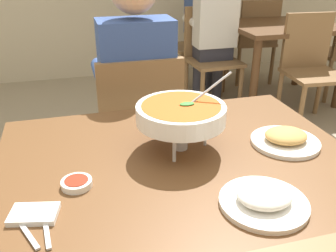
{
  "coord_description": "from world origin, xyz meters",
  "views": [
    {
      "loc": [
        -0.32,
        -1.0,
        1.36
      ],
      "look_at": [
        0.0,
        0.15,
        0.79
      ],
      "focal_mm": 39.49,
      "sensor_mm": 36.0,
      "label": 1
    }
  ],
  "objects_px": {
    "diner_main": "(136,83)",
    "sauce_dish": "(77,183)",
    "chair_bg_left": "(210,51)",
    "chair_bg_right": "(310,63)",
    "rice_plate": "(264,199)",
    "appetizer_plate": "(286,139)",
    "patron_bg_middle": "(203,17)",
    "dining_table_main": "(180,186)",
    "chair_diner_main": "(139,127)",
    "dining_table_far": "(283,38)",
    "chair_bg_middle": "(202,39)",
    "patron_bg_left": "(214,26)",
    "curry_bowl": "(181,114)",
    "chair_bg_corner": "(255,37)"
  },
  "relations": [
    {
      "from": "appetizer_plate",
      "to": "chair_bg_left",
      "type": "height_order",
      "value": "chair_bg_left"
    },
    {
      "from": "appetizer_plate",
      "to": "chair_bg_right",
      "type": "bearing_deg",
      "value": 51.96
    },
    {
      "from": "diner_main",
      "to": "chair_bg_left",
      "type": "height_order",
      "value": "diner_main"
    },
    {
      "from": "chair_diner_main",
      "to": "chair_bg_right",
      "type": "bearing_deg",
      "value": 26.94
    },
    {
      "from": "dining_table_main",
      "to": "patron_bg_left",
      "type": "bearing_deg",
      "value": 65.61
    },
    {
      "from": "chair_diner_main",
      "to": "chair_bg_left",
      "type": "xyz_separation_m",
      "value": [
        0.95,
        1.41,
        0.0
      ]
    },
    {
      "from": "chair_diner_main",
      "to": "rice_plate",
      "type": "xyz_separation_m",
      "value": [
        0.14,
        -1.03,
        0.25
      ]
    },
    {
      "from": "chair_bg_corner",
      "to": "sauce_dish",
      "type": "bearing_deg",
      "value": -126.51
    },
    {
      "from": "diner_main",
      "to": "sauce_dish",
      "type": "relative_size",
      "value": 14.56
    },
    {
      "from": "diner_main",
      "to": "chair_bg_right",
      "type": "height_order",
      "value": "diner_main"
    },
    {
      "from": "chair_bg_left",
      "to": "patron_bg_middle",
      "type": "xyz_separation_m",
      "value": [
        0.07,
        0.42,
        0.24
      ]
    },
    {
      "from": "dining_table_main",
      "to": "chair_bg_right",
      "type": "distance_m",
      "value": 2.24
    },
    {
      "from": "dining_table_main",
      "to": "chair_bg_middle",
      "type": "relative_size",
      "value": 1.31
    },
    {
      "from": "rice_plate",
      "to": "chair_bg_right",
      "type": "distance_m",
      "value": 2.38
    },
    {
      "from": "dining_table_main",
      "to": "curry_bowl",
      "type": "bearing_deg",
      "value": 71.88
    },
    {
      "from": "patron_bg_left",
      "to": "diner_main",
      "type": "bearing_deg",
      "value": -125.44
    },
    {
      "from": "chair_bg_left",
      "to": "patron_bg_middle",
      "type": "bearing_deg",
      "value": 80.08
    },
    {
      "from": "chair_bg_middle",
      "to": "diner_main",
      "type": "bearing_deg",
      "value": -119.55
    },
    {
      "from": "chair_bg_left",
      "to": "chair_bg_right",
      "type": "height_order",
      "value": "same"
    },
    {
      "from": "rice_plate",
      "to": "chair_bg_middle",
      "type": "relative_size",
      "value": 0.27
    },
    {
      "from": "rice_plate",
      "to": "chair_bg_middle",
      "type": "xyz_separation_m",
      "value": [
        0.91,
        2.93,
        -0.25
      ]
    },
    {
      "from": "chair_diner_main",
      "to": "sauce_dish",
      "type": "distance_m",
      "value": 0.91
    },
    {
      "from": "curry_bowl",
      "to": "chair_bg_right",
      "type": "bearing_deg",
      "value": 43.18
    },
    {
      "from": "curry_bowl",
      "to": "appetizer_plate",
      "type": "xyz_separation_m",
      "value": [
        0.37,
        -0.07,
        -0.11
      ]
    },
    {
      "from": "dining_table_far",
      "to": "patron_bg_left",
      "type": "height_order",
      "value": "patron_bg_left"
    },
    {
      "from": "curry_bowl",
      "to": "patron_bg_left",
      "type": "bearing_deg",
      "value": 65.41
    },
    {
      "from": "appetizer_plate",
      "to": "chair_bg_middle",
      "type": "relative_size",
      "value": 0.27
    },
    {
      "from": "patron_bg_left",
      "to": "patron_bg_middle",
      "type": "distance_m",
      "value": 0.45
    },
    {
      "from": "dining_table_main",
      "to": "chair_diner_main",
      "type": "height_order",
      "value": "chair_diner_main"
    },
    {
      "from": "rice_plate",
      "to": "diner_main",
      "type": "bearing_deg",
      "value": 97.74
    },
    {
      "from": "patron_bg_left",
      "to": "rice_plate",
      "type": "bearing_deg",
      "value": -108.7
    },
    {
      "from": "sauce_dish",
      "to": "dining_table_far",
      "type": "xyz_separation_m",
      "value": [
        1.98,
        2.13,
        -0.14
      ]
    },
    {
      "from": "rice_plate",
      "to": "dining_table_far",
      "type": "xyz_separation_m",
      "value": [
        1.5,
        2.35,
        -0.15
      ]
    },
    {
      "from": "sauce_dish",
      "to": "chair_bg_corner",
      "type": "bearing_deg",
      "value": 53.49
    },
    {
      "from": "chair_bg_left",
      "to": "appetizer_plate",
      "type": "bearing_deg",
      "value": -104.6
    },
    {
      "from": "diner_main",
      "to": "chair_bg_right",
      "type": "bearing_deg",
      "value": 26.01
    },
    {
      "from": "rice_plate",
      "to": "dining_table_far",
      "type": "bearing_deg",
      "value": 57.55
    },
    {
      "from": "sauce_dish",
      "to": "patron_bg_middle",
      "type": "distance_m",
      "value": 2.97
    },
    {
      "from": "dining_table_main",
      "to": "appetizer_plate",
      "type": "bearing_deg",
      "value": -0.5
    },
    {
      "from": "appetizer_plate",
      "to": "dining_table_far",
      "type": "distance_m",
      "value": 2.42
    },
    {
      "from": "appetizer_plate",
      "to": "chair_bg_left",
      "type": "distance_m",
      "value": 2.24
    },
    {
      "from": "chair_diner_main",
      "to": "sauce_dish",
      "type": "relative_size",
      "value": 10.0
    },
    {
      "from": "dining_table_far",
      "to": "chair_bg_middle",
      "type": "bearing_deg",
      "value": 135.36
    },
    {
      "from": "curry_bowl",
      "to": "diner_main",
      "type": "bearing_deg",
      "value": 91.8
    },
    {
      "from": "diner_main",
      "to": "sauce_dish",
      "type": "distance_m",
      "value": 0.91
    },
    {
      "from": "appetizer_plate",
      "to": "patron_bg_left",
      "type": "relative_size",
      "value": 0.18
    },
    {
      "from": "chair_diner_main",
      "to": "dining_table_far",
      "type": "bearing_deg",
      "value": 38.79
    },
    {
      "from": "diner_main",
      "to": "rice_plate",
      "type": "xyz_separation_m",
      "value": [
        0.14,
        -1.07,
        0.01
      ]
    },
    {
      "from": "dining_table_main",
      "to": "patron_bg_left",
      "type": "height_order",
      "value": "patron_bg_left"
    },
    {
      "from": "appetizer_plate",
      "to": "dining_table_far",
      "type": "bearing_deg",
      "value": 58.74
    }
  ]
}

